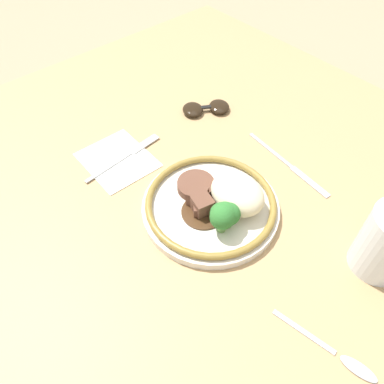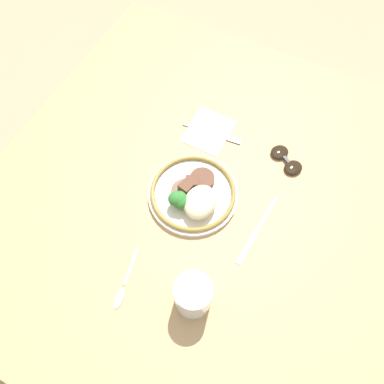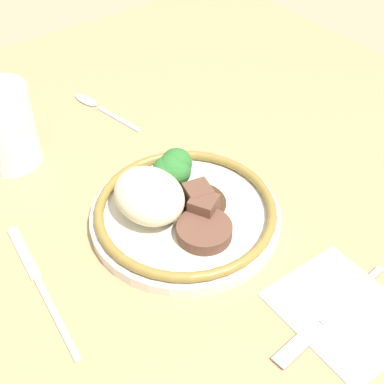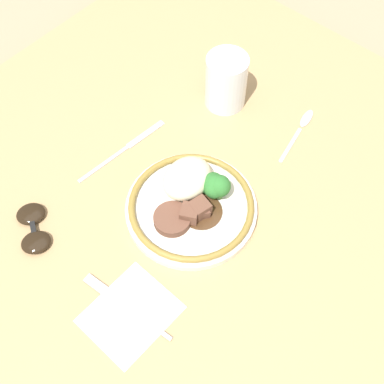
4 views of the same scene
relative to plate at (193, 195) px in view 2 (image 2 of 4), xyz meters
name	(u,v)px [view 2 (image 2 of 4)]	position (x,y,z in m)	size (l,w,h in m)	color
ground_plane	(198,197)	(-0.03, 0.00, -0.06)	(8.00, 8.00, 0.00)	#998466
dining_table	(198,194)	(-0.03, 0.00, -0.04)	(1.17, 1.09, 0.04)	tan
napkin	(209,131)	(-0.22, -0.06, -0.02)	(0.14, 0.12, 0.00)	white
plate	(193,195)	(0.00, 0.00, 0.00)	(0.23, 0.23, 0.07)	silver
juice_glass	(193,296)	(0.23, 0.12, 0.03)	(0.08, 0.08, 0.11)	yellow
fork	(217,135)	(-0.21, -0.03, -0.02)	(0.03, 0.18, 0.00)	#B7B7BC
knife	(256,232)	(0.01, 0.18, -0.02)	(0.21, 0.03, 0.00)	#B7B7BC
spoon	(122,290)	(0.29, -0.04, -0.02)	(0.15, 0.04, 0.01)	#B7B7BC
sunglasses	(286,160)	(-0.22, 0.18, -0.02)	(0.10, 0.12, 0.02)	black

